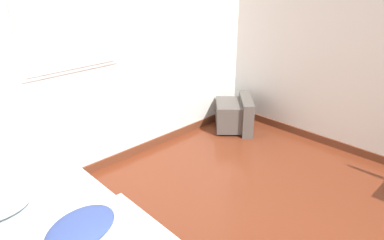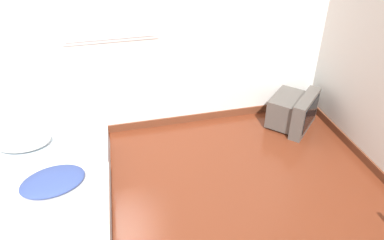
# 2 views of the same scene
# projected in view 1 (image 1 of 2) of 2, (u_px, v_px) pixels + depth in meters

# --- Properties ---
(wall_back) EXTENTS (7.58, 0.08, 2.60)m
(wall_back) POSITION_uv_depth(u_px,v_px,m) (43.00, 51.00, 3.16)
(wall_back) COLOR white
(wall_back) RESTS_ON ground_plane
(crt_tv) EXTENTS (0.69, 0.68, 0.42)m
(crt_tv) POSITION_uv_depth(u_px,v_px,m) (235.00, 114.00, 4.74)
(crt_tv) COLOR #56514C
(crt_tv) RESTS_ON ground_plane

